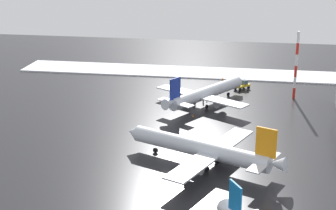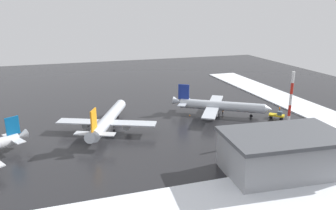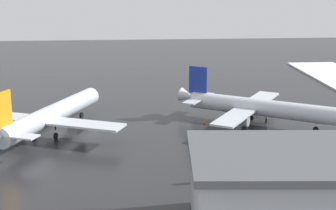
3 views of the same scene
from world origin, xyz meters
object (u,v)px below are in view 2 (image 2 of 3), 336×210
pushback_tug (277,115)px  ground_crew_by_nose_gear (223,111)px  antenna_mast (290,105)px  cargo_hangar (283,153)px  airplane_distant_tail (219,106)px  ground_crew_beside_wing (280,109)px  traffic_cone_near_nose (190,115)px  airplane_parked_portside (108,119)px  traffic_cone_mid_line (206,107)px

pushback_tug → ground_crew_by_nose_gear: size_ratio=2.82×
antenna_mast → cargo_hangar: (-13.84, -16.49, -4.57)m
pushback_tug → ground_crew_by_nose_gear: 17.17m
airplane_distant_tail → ground_crew_beside_wing: airplane_distant_tail is taller
cargo_hangar → traffic_cone_near_nose: bearing=100.9°
pushback_tug → cargo_hangar: cargo_hangar is taller
airplane_distant_tail → traffic_cone_near_nose: airplane_distant_tail is taller
ground_crew_by_nose_gear → antenna_mast: antenna_mast is taller
airplane_parked_portside → pushback_tug: 52.47m
airplane_parked_portside → ground_crew_beside_wing: bearing=-66.8°
airplane_distant_tail → ground_crew_beside_wing: (20.98, -3.12, -2.19)m
pushback_tug → traffic_cone_near_nose: size_ratio=8.78×
airplane_parked_portside → traffic_cone_near_nose: (26.79, 4.90, -3.03)m
ground_crew_by_nose_gear → ground_crew_beside_wing: size_ratio=1.00×
pushback_tug → ground_crew_by_nose_gear: bearing=-170.3°
airplane_parked_portside → traffic_cone_mid_line: 37.65m
traffic_cone_near_nose → cargo_hangar: bearing=-83.4°
traffic_cone_mid_line → airplane_distant_tail: bearing=-86.1°
airplane_parked_portside → ground_crew_by_nose_gear: 38.17m
ground_crew_beside_wing → antenna_mast: antenna_mast is taller
ground_crew_by_nose_gear → ground_crew_beside_wing: same height
airplane_parked_portside → pushback_tug: bearing=-73.3°
airplane_parked_portside → ground_crew_beside_wing: 57.25m
airplane_parked_portside → traffic_cone_mid_line: airplane_parked_portside is taller
airplane_parked_portside → traffic_cone_mid_line: size_ratio=58.05×
pushback_tug → cargo_hangar: (-20.52, -30.10, 3.16)m
ground_crew_by_nose_gear → ground_crew_beside_wing: (19.27, -3.77, 0.00)m
airplane_parked_portside → antenna_mast: size_ratio=1.77×
airplane_distant_tail → ground_crew_by_nose_gear: bearing=52.9°
antenna_mast → traffic_cone_near_nose: antenna_mast is taller
traffic_cone_near_nose → airplane_distant_tail: bearing=-11.9°
antenna_mast → traffic_cone_mid_line: (-9.78, 31.60, -8.73)m
airplane_parked_portside → traffic_cone_mid_line: bearing=-48.2°
airplane_parked_portside → ground_crew_by_nose_gear: (37.93, 3.56, -2.33)m
airplane_distant_tail → traffic_cone_near_nose: 10.06m
traffic_cone_near_nose → ground_crew_beside_wing: bearing=-9.5°
airplane_distant_tail → traffic_cone_mid_line: 9.39m
ground_crew_beside_wing → traffic_cone_mid_line: 24.72m
airplane_distant_tail → cargo_hangar: airplane_distant_tail is taller
airplane_distant_tail → traffic_cone_near_nose: size_ratio=52.14×
airplane_parked_portside → cargo_hangar: bearing=-115.6°
ground_crew_by_nose_gear → cargo_hangar: cargo_hangar is taller
airplane_distant_tail → cargo_hangar: 39.48m
ground_crew_by_nose_gear → antenna_mast: bearing=71.3°
ground_crew_beside_wing → antenna_mast: (-11.81, -19.57, 8.04)m
pushback_tug → traffic_cone_near_nose: bearing=-159.4°
airplane_distant_tail → traffic_cone_mid_line: bearing=125.9°
airplane_distant_tail → airplane_parked_portside: airplane_parked_portside is taller
pushback_tug → cargo_hangar: 36.57m
pushback_tug → ground_crew_beside_wing: size_ratio=2.82×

